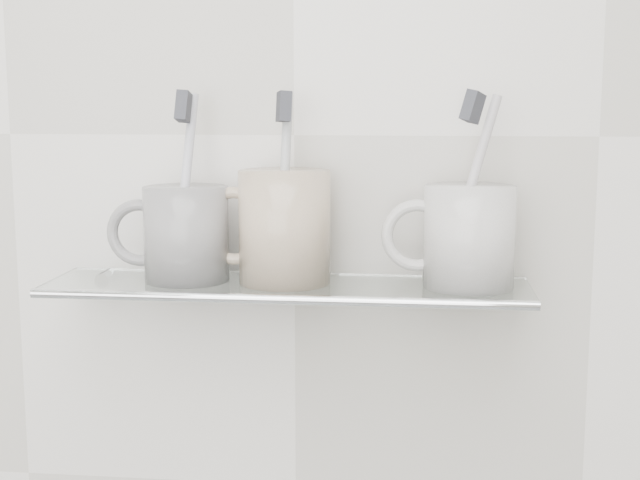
# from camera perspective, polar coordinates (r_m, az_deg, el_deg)

# --- Properties ---
(wall_back) EXTENTS (2.50, 0.00, 2.50)m
(wall_back) POSITION_cam_1_polar(r_m,az_deg,el_deg) (0.96, -1.67, 6.72)
(wall_back) COLOR silver
(wall_back) RESTS_ON ground
(shelf_glass) EXTENTS (0.50, 0.12, 0.01)m
(shelf_glass) POSITION_cam_1_polar(r_m,az_deg,el_deg) (0.92, -2.16, -3.03)
(shelf_glass) COLOR silver
(shelf_glass) RESTS_ON wall_back
(shelf_rail) EXTENTS (0.50, 0.01, 0.01)m
(shelf_rail) POSITION_cam_1_polar(r_m,az_deg,el_deg) (0.87, -2.70, -3.81)
(shelf_rail) COLOR silver
(shelf_rail) RESTS_ON shelf_glass
(bracket_left) EXTENTS (0.02, 0.03, 0.02)m
(bracket_left) POSITION_cam_1_polar(r_m,az_deg,el_deg) (1.02, -13.51, -2.73)
(bracket_left) COLOR silver
(bracket_left) RESTS_ON wall_back
(bracket_right) EXTENTS (0.02, 0.03, 0.02)m
(bracket_right) POSITION_cam_1_polar(r_m,az_deg,el_deg) (0.96, 10.72, -3.33)
(bracket_right) COLOR silver
(bracket_right) RESTS_ON wall_back
(mug_left) EXTENTS (0.10, 0.10, 0.10)m
(mug_left) POSITION_cam_1_polar(r_m,az_deg,el_deg) (0.94, -8.55, 0.40)
(mug_left) COLOR silver
(mug_left) RESTS_ON shelf_glass
(mug_left_handle) EXTENTS (0.07, 0.01, 0.07)m
(mug_left_handle) POSITION_cam_1_polar(r_m,az_deg,el_deg) (0.95, -11.47, 0.44)
(mug_left_handle) COLOR silver
(mug_left_handle) RESTS_ON mug_left
(toothbrush_left) EXTENTS (0.02, 0.05, 0.19)m
(toothbrush_left) POSITION_cam_1_polar(r_m,az_deg,el_deg) (0.93, -8.62, 3.53)
(toothbrush_left) COLOR silver
(toothbrush_left) RESTS_ON mug_left
(bristles_left) EXTENTS (0.01, 0.03, 0.03)m
(bristles_left) POSITION_cam_1_polar(r_m,az_deg,el_deg) (0.93, -8.74, 8.44)
(bristles_left) COLOR #35373E
(bristles_left) RESTS_ON toothbrush_left
(mug_center) EXTENTS (0.11, 0.11, 0.12)m
(mug_center) POSITION_cam_1_polar(r_m,az_deg,el_deg) (0.92, -2.28, 0.85)
(mug_center) COLOR beige
(mug_center) RESTS_ON shelf_glass
(mug_center_handle) EXTENTS (0.08, 0.01, 0.08)m
(mug_center_handle) POSITION_cam_1_polar(r_m,az_deg,el_deg) (0.93, -5.54, 0.90)
(mug_center_handle) COLOR beige
(mug_center_handle) RESTS_ON mug_center
(toothbrush_center) EXTENTS (0.02, 0.03, 0.19)m
(toothbrush_center) POSITION_cam_1_polar(r_m,az_deg,el_deg) (0.91, -2.30, 3.50)
(toothbrush_center) COLOR #B2B8B9
(toothbrush_center) RESTS_ON mug_center
(bristles_center) EXTENTS (0.02, 0.03, 0.03)m
(bristles_center) POSITION_cam_1_polar(r_m,az_deg,el_deg) (0.91, -2.33, 8.53)
(bristles_center) COLOR #35373E
(bristles_center) RESTS_ON toothbrush_center
(mug_right) EXTENTS (0.10, 0.10, 0.10)m
(mug_right) POSITION_cam_1_polar(r_m,az_deg,el_deg) (0.91, 9.53, 0.23)
(mug_right) COLOR silver
(mug_right) RESTS_ON shelf_glass
(mug_right_handle) EXTENTS (0.07, 0.01, 0.07)m
(mug_right_handle) POSITION_cam_1_polar(r_m,az_deg,el_deg) (0.91, 6.26, 0.28)
(mug_right_handle) COLOR silver
(mug_right_handle) RESTS_ON mug_right
(toothbrush_right) EXTENTS (0.06, 0.03, 0.19)m
(toothbrush_right) POSITION_cam_1_polar(r_m,az_deg,el_deg) (0.90, 9.61, 3.32)
(toothbrush_right) COLOR beige
(toothbrush_right) RESTS_ON mug_right
(bristles_right) EXTENTS (0.03, 0.03, 0.04)m
(bristles_right) POSITION_cam_1_polar(r_m,az_deg,el_deg) (0.90, 9.75, 8.40)
(bristles_right) COLOR #35373E
(bristles_right) RESTS_ON toothbrush_right
(chrome_cap) EXTENTS (0.03, 0.03, 0.01)m
(chrome_cap) POSITION_cam_1_polar(r_m,az_deg,el_deg) (0.92, 11.06, -2.56)
(chrome_cap) COLOR silver
(chrome_cap) RESTS_ON shelf_glass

